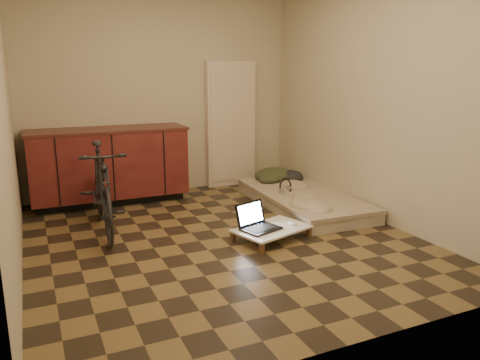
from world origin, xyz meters
name	(u,v)px	position (x,y,z in m)	size (l,w,h in m)	color
room_shell	(219,102)	(0.00, 0.00, 1.30)	(3.50, 4.00, 2.60)	brown
cabinets	(109,165)	(-0.75, 1.70, 0.47)	(1.84, 0.62, 0.91)	black
appliance_panel	(231,124)	(0.95, 1.94, 0.85)	(0.70, 0.10, 1.70)	beige
bicycle	(102,184)	(-0.99, 0.64, 0.49)	(0.44, 1.51, 0.98)	black
futon	(303,199)	(1.30, 0.59, 0.08)	(0.99, 1.94, 0.16)	#B9AB94
clothing_pile	(279,171)	(1.38, 1.34, 0.28)	(0.56, 0.47, 0.22)	#303720
headphones	(286,186)	(1.12, 0.70, 0.24)	(0.23, 0.21, 0.16)	black
lap_desk	(272,229)	(0.43, -0.24, 0.10)	(0.80, 0.64, 0.12)	brown
laptop	(257,223)	(0.30, -0.21, 0.17)	(0.42, 0.40, 0.24)	black
mouse	(292,223)	(0.65, -0.25, 0.14)	(0.07, 0.11, 0.04)	white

